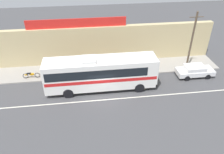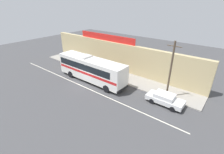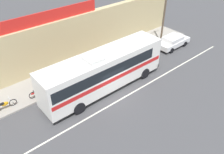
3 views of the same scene
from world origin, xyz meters
name	(u,v)px [view 1 (image 1 of 3)]	position (x,y,z in m)	size (l,w,h in m)	color
ground_plane	(102,95)	(0.00, 0.00, 0.00)	(70.00, 70.00, 0.00)	#444447
sidewalk_slab	(98,69)	(0.00, 5.20, 0.07)	(30.00, 3.60, 0.14)	gray
storefront_facade	(96,45)	(0.00, 7.35, 2.40)	(30.00, 0.70, 4.80)	tan
storefront_billboard	(77,23)	(-2.22, 7.35, 5.35)	(11.85, 0.12, 1.10)	red
road_center_stripe	(103,100)	(0.00, -0.80, 0.00)	(30.00, 0.14, 0.01)	silver
intercity_bus	(100,72)	(-0.05, 1.28, 2.07)	(11.67, 2.66, 3.78)	white
parked_car	(195,71)	(11.14, 2.32, 0.74)	(4.32, 1.89, 1.37)	silver
utility_pole	(192,41)	(10.79, 3.81, 3.84)	(1.60, 0.22, 7.13)	brown
motorcycle_orange	(31,75)	(-7.83, 4.18, 0.57)	(1.95, 0.56, 0.94)	black
motorcycle_red	(56,74)	(-4.95, 4.02, 0.57)	(1.84, 0.56, 0.94)	black
pedestrian_far_right	(80,65)	(-2.20, 4.65, 1.13)	(0.30, 0.48, 1.70)	brown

